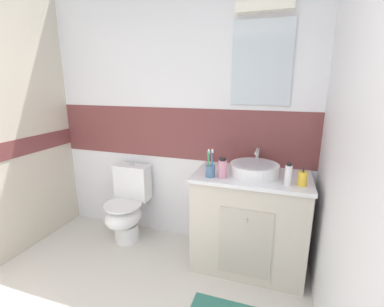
% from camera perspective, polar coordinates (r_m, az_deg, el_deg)
% --- Properties ---
extents(wall_back_tiled, '(3.20, 0.20, 2.50)m').
position_cam_1_polar(wall_back_tiled, '(2.68, -2.79, 7.73)').
color(wall_back_tiled, white).
rests_on(wall_back_tiled, ground_plane).
extents(wall_right_plain, '(0.10, 3.48, 2.50)m').
position_cam_1_polar(wall_right_plain, '(1.33, 34.25, -2.45)').
color(wall_right_plain, white).
rests_on(wall_right_plain, ground_plane).
extents(vanity_cabinet, '(0.94, 0.56, 0.85)m').
position_cam_1_polar(vanity_cabinet, '(2.46, 12.01, -13.73)').
color(vanity_cabinet, beige).
rests_on(vanity_cabinet, ground_plane).
extents(sink_basin, '(0.40, 0.44, 0.18)m').
position_cam_1_polar(sink_basin, '(2.27, 13.00, -3.17)').
color(sink_basin, white).
rests_on(sink_basin, vanity_cabinet).
extents(toilet, '(0.37, 0.50, 0.78)m').
position_cam_1_polar(toilet, '(2.88, -13.51, -10.84)').
color(toilet, white).
rests_on(toilet, ground_plane).
extents(toothbrush_cup, '(0.08, 0.08, 0.23)m').
position_cam_1_polar(toothbrush_cup, '(2.17, 3.87, -3.44)').
color(toothbrush_cup, '#4C7299').
rests_on(toothbrush_cup, vanity_cabinet).
extents(soap_dispenser, '(0.07, 0.07, 0.15)m').
position_cam_1_polar(soap_dispenser, '(2.14, 22.30, -4.93)').
color(soap_dispenser, yellow).
rests_on(soap_dispenser, vanity_cabinet).
extents(deodorant_spray_can, '(0.05, 0.05, 0.17)m').
position_cam_1_polar(deodorant_spray_can, '(2.11, 19.65, -4.23)').
color(deodorant_spray_can, white).
rests_on(deodorant_spray_can, vanity_cabinet).
extents(mouthwash_bottle, '(0.07, 0.07, 0.16)m').
position_cam_1_polar(mouthwash_bottle, '(2.16, 6.47, -3.15)').
color(mouthwash_bottle, pink).
rests_on(mouthwash_bottle, vanity_cabinet).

